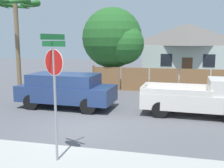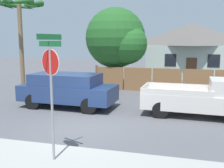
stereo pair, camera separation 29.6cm
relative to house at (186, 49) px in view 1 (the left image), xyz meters
The scene contains 9 objects.
ground_plane 18.25m from the house, 104.33° to the right, with size 80.00×80.00×0.00m, color #56565B.
sidewalk_strip 21.73m from the house, 101.96° to the right, with size 36.00×3.20×0.01m.
wooden_fence 9.41m from the house, 94.78° to the right, with size 12.02×0.12×1.71m.
house is the anchor object (origin of this frame).
oak_tree 9.62m from the house, 124.78° to the right, with size 4.69×4.46×5.88m.
palm_tree 16.27m from the house, 134.25° to the right, with size 3.00×3.22×6.13m.
red_suv 16.18m from the house, 113.72° to the right, with size 4.98×2.24×1.75m.
orange_pickup 14.85m from the house, 89.57° to the right, with size 4.89×2.15×1.73m.
stop_sign 20.97m from the house, 101.78° to the right, with size 0.84×0.75×3.55m.
Camera 1 is at (3.33, -9.52, 3.32)m, focal length 42.00 mm.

